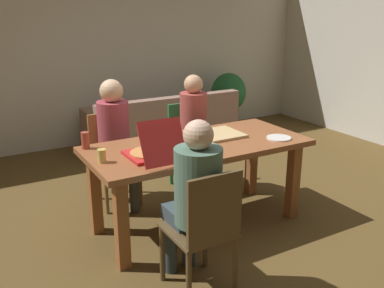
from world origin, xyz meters
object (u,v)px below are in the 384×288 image
object	(u,v)px
pizza_box_0	(220,134)
potted_plant	(228,96)
plate_1	(198,148)
drinking_glass_1	(102,156)
person_0	(195,192)
chair_1	(189,141)
chair_2	(112,153)
person_2	(116,134)
couch	(162,127)
person_1	(196,125)
chair_0	(205,228)
pizza_box_1	(152,152)
drinking_glass_0	(85,140)
dining_table	(198,156)
plate_0	(279,138)

from	to	relation	value
pizza_box_0	potted_plant	bearing A→B (deg)	53.82
plate_1	drinking_glass_1	size ratio (longest dim) A/B	2.31
person_0	chair_1	size ratio (longest dim) A/B	1.36
chair_2	person_2	size ratio (longest dim) A/B	0.71
plate_1	couch	world-z (taller)	plate_1
couch	potted_plant	distance (m)	1.29
chair_1	person_1	xyz separation A→B (m)	(-0.00, -0.14, 0.22)
chair_0	pizza_box_1	bearing A→B (deg)	92.22
person_2	potted_plant	distance (m)	2.99
person_2	couch	size ratio (longest dim) A/B	0.60
chair_0	drinking_glass_0	size ratio (longest dim) A/B	6.56
chair_2	person_0	bearing A→B (deg)	-90.00
person_1	person_2	xyz separation A→B (m)	(-0.87, 0.04, 0.02)
dining_table	potted_plant	size ratio (longest dim) A/B	2.10
chair_0	chair_2	world-z (taller)	chair_0
chair_2	couch	distance (m)	1.84
chair_1	person_2	distance (m)	0.91
dining_table	drinking_glass_1	xyz separation A→B (m)	(-0.87, -0.05, 0.17)
chair_0	plate_0	world-z (taller)	chair_0
pizza_box_0	drinking_glass_1	distance (m)	1.18
pizza_box_0	potted_plant	size ratio (longest dim) A/B	0.41
plate_0	plate_1	bearing A→B (deg)	171.25
chair_2	plate_1	size ratio (longest dim) A/B	3.69
person_2	drinking_glass_1	xyz separation A→B (m)	(-0.40, -0.80, 0.09)
person_2	chair_2	bearing A→B (deg)	90.00
pizza_box_0	couch	world-z (taller)	pizza_box_0
person_0	chair_0	bearing A→B (deg)	-90.00
chair_1	pizza_box_0	bearing A→B (deg)	-97.88
pizza_box_1	drinking_glass_1	size ratio (longest dim) A/B	4.79
chair_0	person_2	distance (m)	1.66
chair_0	person_1	distance (m)	1.84
chair_0	chair_1	xyz separation A→B (m)	(0.87, 1.75, -0.01)
person_1	plate_0	distance (m)	1.00
chair_2	drinking_glass_0	size ratio (longest dim) A/B	6.31
pizza_box_1	pizza_box_0	bearing A→B (deg)	17.26
chair_2	potted_plant	distance (m)	2.91
dining_table	pizza_box_1	distance (m)	0.55
drinking_glass_1	plate_1	bearing A→B (deg)	-5.17
drinking_glass_0	pizza_box_1	bearing A→B (deg)	-51.83
pizza_box_0	pizza_box_1	xyz separation A→B (m)	(-0.80, -0.25, 0.04)
person_2	drinking_glass_0	xyz separation A→B (m)	(-0.41, -0.41, 0.11)
dining_table	plate_0	xyz separation A→B (m)	(0.70, -0.24, 0.12)
plate_1	chair_0	bearing A→B (deg)	-117.37
pizza_box_1	drinking_glass_0	bearing A→B (deg)	128.17
person_0	chair_1	xyz separation A→B (m)	(0.87, 1.61, -0.22)
person_2	plate_1	size ratio (longest dim) A/B	5.19
plate_1	potted_plant	xyz separation A→B (m)	(2.07, 2.55, -0.22)
chair_0	plate_1	distance (m)	0.92
drinking_glass_1	potted_plant	xyz separation A→B (m)	(2.87, 2.48, -0.27)
person_2	potted_plant	xyz separation A→B (m)	(2.47, 1.68, -0.17)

